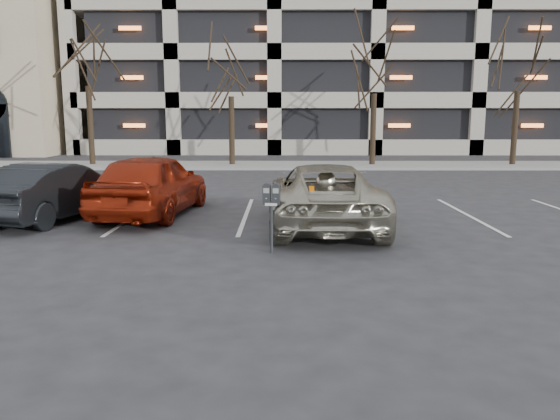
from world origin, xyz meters
TOP-DOWN VIEW (x-y plane):
  - ground at (0.00, 0.00)m, footprint 140.00×140.00m
  - sidewalk at (0.00, 16.00)m, footprint 80.00×4.00m
  - stall_lines at (-1.40, 2.30)m, footprint 16.90×5.20m
  - parking_garage at (12.00, 33.84)m, footprint 52.00×20.00m
  - tree_a at (-10.00, 16.00)m, footprint 3.85×3.85m
  - tree_b at (-3.00, 16.00)m, footprint 3.36×3.36m
  - tree_c at (4.00, 16.00)m, footprint 3.49×3.49m
  - tree_d at (11.00, 16.00)m, footprint 3.61×3.61m
  - parking_meter at (-0.68, -1.58)m, footprint 0.33×0.17m
  - suv_silver at (0.46, 0.82)m, footprint 2.37×5.15m
  - car_red at (-3.75, 2.24)m, footprint 2.41×4.84m
  - car_dark at (-5.93, 1.71)m, footprint 2.52×4.41m

SIDE VIEW (x-z plane):
  - ground at x=0.00m, z-range 0.00..0.00m
  - stall_lines at x=-1.40m, z-range 0.00..0.01m
  - sidewalk at x=0.00m, z-range 0.00..0.12m
  - car_dark at x=-5.93m, z-range 0.00..1.37m
  - suv_silver at x=0.46m, z-range 0.00..1.43m
  - car_red at x=-3.75m, z-range 0.00..1.58m
  - parking_meter at x=-0.68m, z-range 0.33..1.58m
  - tree_b at x=-3.00m, z-range 1.70..9.33m
  - tree_c at x=4.00m, z-range 1.77..9.70m
  - tree_d at x=11.00m, z-range 1.83..10.04m
  - tree_a at x=-10.00m, z-range 1.95..10.71m
  - parking_garage at x=12.00m, z-range -0.24..18.76m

